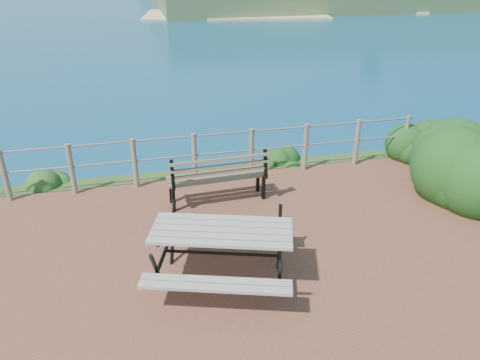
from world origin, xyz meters
name	(u,v)px	position (x,y,z in m)	size (l,w,h in m)	color
ground	(232,286)	(0.00, 0.00, 0.00)	(10.00, 7.00, 0.12)	brown
safety_railing	(194,155)	(0.00, 3.35, 0.57)	(9.40, 0.10, 1.00)	#6B5B4C
picnic_table	(222,248)	(-0.10, 0.19, 0.51)	(2.03, 1.57, 0.79)	gray
park_bench	(217,169)	(0.27, 2.43, 0.66)	(1.81, 0.53, 1.01)	brown
shrub_right_front	(465,193)	(4.93, 1.66, 0.00)	(1.64, 1.64, 2.32)	#154013
shrub_right_edge	(419,160)	(4.98, 3.28, 0.00)	(1.00, 1.00, 1.43)	#154013
shrub_lip_west	(54,181)	(-2.76, 4.02, 0.00)	(0.72, 0.72, 0.44)	#1C481B
shrub_lip_east	(285,162)	(2.06, 3.86, 0.00)	(0.68, 0.68, 0.38)	#154013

